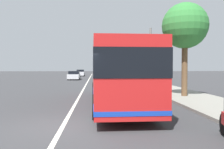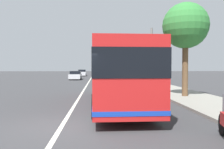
{
  "view_description": "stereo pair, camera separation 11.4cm",
  "coord_description": "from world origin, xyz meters",
  "px_view_note": "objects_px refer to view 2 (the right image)",
  "views": [
    {
      "loc": [
        -8.21,
        -1.16,
        2.08
      ],
      "look_at": [
        4.71,
        -2.05,
        1.67
      ],
      "focal_mm": 37.81,
      "sensor_mm": 36.0,
      "label": 1
    },
    {
      "loc": [
        -8.21,
        -1.27,
        2.08
      ],
      "look_at": [
        4.71,
        -2.05,
        1.67
      ],
      "focal_mm": 37.81,
      "sensor_mm": 36.0,
      "label": 2
    }
  ],
  "objects_px": {
    "car_oncoming": "(82,73)",
    "coach_bus": "(116,72)",
    "car_side_street": "(75,75)",
    "utility_pole": "(152,57)",
    "roadside_tree_mid_block": "(186,26)",
    "roadside_tree_far_block": "(138,50)"
  },
  "relations": [
    {
      "from": "coach_bus",
      "to": "roadside_tree_mid_block",
      "type": "height_order",
      "value": "roadside_tree_mid_block"
    },
    {
      "from": "roadside_tree_mid_block",
      "to": "roadside_tree_far_block",
      "type": "bearing_deg",
      "value": 0.08
    },
    {
      "from": "car_oncoming",
      "to": "utility_pole",
      "type": "height_order",
      "value": "utility_pole"
    },
    {
      "from": "coach_bus",
      "to": "car_side_street",
      "type": "distance_m",
      "value": 26.73
    },
    {
      "from": "utility_pole",
      "to": "roadside_tree_far_block",
      "type": "bearing_deg",
      "value": 1.25
    },
    {
      "from": "car_side_street",
      "to": "utility_pole",
      "type": "relative_size",
      "value": 0.72
    },
    {
      "from": "coach_bus",
      "to": "car_side_street",
      "type": "bearing_deg",
      "value": 9.35
    },
    {
      "from": "car_oncoming",
      "to": "roadside_tree_mid_block",
      "type": "relative_size",
      "value": 0.63
    },
    {
      "from": "coach_bus",
      "to": "utility_pole",
      "type": "xyz_separation_m",
      "value": [
        13.01,
        -5.01,
        1.42
      ]
    },
    {
      "from": "car_side_street",
      "to": "utility_pole",
      "type": "bearing_deg",
      "value": 35.8
    },
    {
      "from": "car_oncoming",
      "to": "roadside_tree_far_block",
      "type": "bearing_deg",
      "value": 24.34
    },
    {
      "from": "roadside_tree_far_block",
      "to": "utility_pole",
      "type": "height_order",
      "value": "roadside_tree_far_block"
    },
    {
      "from": "car_side_street",
      "to": "roadside_tree_mid_block",
      "type": "distance_m",
      "value": 26.04
    },
    {
      "from": "roadside_tree_far_block",
      "to": "coach_bus",
      "type": "bearing_deg",
      "value": 167.17
    },
    {
      "from": "car_side_street",
      "to": "utility_pole",
      "type": "distance_m",
      "value": 16.65
    },
    {
      "from": "car_side_street",
      "to": "utility_pole",
      "type": "height_order",
      "value": "utility_pole"
    },
    {
      "from": "car_oncoming",
      "to": "coach_bus",
      "type": "bearing_deg",
      "value": 5.75
    },
    {
      "from": "coach_bus",
      "to": "car_side_street",
      "type": "xyz_separation_m",
      "value": [
        26.29,
        4.7,
        -1.12
      ]
    },
    {
      "from": "coach_bus",
      "to": "roadside_tree_mid_block",
      "type": "xyz_separation_m",
      "value": [
        2.42,
        -4.85,
        2.98
      ]
    },
    {
      "from": "car_oncoming",
      "to": "utility_pole",
      "type": "bearing_deg",
      "value": 18.06
    },
    {
      "from": "roadside_tree_mid_block",
      "to": "utility_pole",
      "type": "relative_size",
      "value": 0.99
    },
    {
      "from": "coach_bus",
      "to": "roadside_tree_far_block",
      "type": "relative_size",
      "value": 1.73
    }
  ]
}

